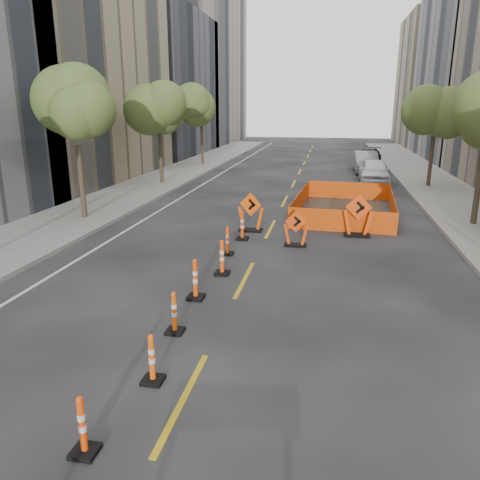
% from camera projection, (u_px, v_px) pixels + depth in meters
% --- Properties ---
extents(ground_plane, '(140.00, 140.00, 0.00)m').
position_uv_depth(ground_plane, '(212.00, 344.00, 10.07)').
color(ground_plane, black).
extents(sidewalk_left, '(4.00, 90.00, 0.15)m').
position_uv_depth(sidewalk_left, '(94.00, 209.00, 23.01)').
color(sidewalk_left, gray).
rests_on(sidewalk_left, ground).
extents(bld_left_d, '(12.00, 16.00, 14.00)m').
position_uv_depth(bld_left_d, '(144.00, 85.00, 48.22)').
color(bld_left_d, '#4C4C51').
rests_on(bld_left_d, ground).
extents(bld_left_e, '(12.00, 20.00, 20.00)m').
position_uv_depth(bld_left_e, '(189.00, 67.00, 62.87)').
color(bld_left_e, gray).
rests_on(bld_left_e, ground).
extents(bld_right_e, '(12.00, 14.00, 16.00)m').
position_uv_depth(bld_right_e, '(451.00, 81.00, 60.09)').
color(bld_right_e, tan).
rests_on(bld_right_e, ground).
extents(tree_l_b, '(2.80, 2.80, 5.95)m').
position_uv_depth(tree_l_b, '(75.00, 116.00, 19.78)').
color(tree_l_b, '#382B1E').
rests_on(tree_l_b, ground).
extents(tree_l_c, '(2.80, 2.80, 5.95)m').
position_uv_depth(tree_l_c, '(159.00, 113.00, 29.22)').
color(tree_l_c, '#382B1E').
rests_on(tree_l_c, ground).
extents(tree_l_d, '(2.80, 2.80, 5.95)m').
position_uv_depth(tree_l_d, '(201.00, 111.00, 38.66)').
color(tree_l_d, '#382B1E').
rests_on(tree_l_d, ground).
extents(tree_r_c, '(2.80, 2.80, 5.95)m').
position_uv_depth(tree_r_c, '(436.00, 113.00, 28.06)').
color(tree_r_c, '#382B1E').
rests_on(tree_r_c, ground).
extents(channelizer_1, '(0.38, 0.38, 0.97)m').
position_uv_depth(channelizer_1, '(82.00, 426.00, 6.76)').
color(channelizer_1, '#F6430A').
rests_on(channelizer_1, ground).
extents(channelizer_2, '(0.39, 0.39, 0.98)m').
position_uv_depth(channelizer_2, '(152.00, 358.00, 8.55)').
color(channelizer_2, '#FF550A').
rests_on(channelizer_2, ground).
extents(channelizer_3, '(0.39, 0.39, 0.99)m').
position_uv_depth(channelizer_3, '(174.00, 313.00, 10.44)').
color(channelizer_3, '#E15209').
rests_on(channelizer_3, ground).
extents(channelizer_4, '(0.44, 0.44, 1.11)m').
position_uv_depth(channelizer_4, '(195.00, 279.00, 12.28)').
color(channelizer_4, '#F3440A').
rests_on(channelizer_4, ground).
extents(channelizer_5, '(0.43, 0.43, 1.10)m').
position_uv_depth(channelizer_5, '(222.00, 257.00, 14.08)').
color(channelizer_5, '#FB4A0A').
rests_on(channelizer_5, ground).
extents(channelizer_6, '(0.40, 0.40, 1.01)m').
position_uv_depth(channelizer_6, '(228.00, 241.00, 15.99)').
color(channelizer_6, '#ED420A').
rests_on(channelizer_6, ground).
extents(channelizer_7, '(0.45, 0.45, 1.13)m').
position_uv_depth(channelizer_7, '(242.00, 225.00, 17.79)').
color(channelizer_7, '#DA3E09').
rests_on(channelizer_7, ground).
extents(chevron_sign_left, '(1.21, 0.94, 1.60)m').
position_uv_depth(chevron_sign_left, '(251.00, 212.00, 18.97)').
color(chevron_sign_left, '#F4550A').
rests_on(chevron_sign_left, ground).
extents(chevron_sign_center, '(1.00, 0.73, 1.34)m').
position_uv_depth(chevron_sign_center, '(296.00, 228.00, 16.95)').
color(chevron_sign_center, '#EB4009').
rests_on(chevron_sign_center, ground).
extents(chevron_sign_right, '(1.17, 0.76, 1.67)m').
position_uv_depth(chevron_sign_right, '(358.00, 215.00, 18.18)').
color(chevron_sign_right, '#F3430A').
rests_on(chevron_sign_right, ground).
extents(safety_fence, '(4.80, 7.63, 0.92)m').
position_uv_depth(safety_fence, '(345.00, 203.00, 22.33)').
color(safety_fence, '#DB460B').
rests_on(safety_fence, ground).
extents(parked_car_near, '(1.90, 4.65, 1.58)m').
position_uv_depth(parked_car_near, '(374.00, 171.00, 30.84)').
color(parked_car_near, white).
rests_on(parked_car_near, ground).
extents(parked_car_mid, '(1.87, 4.85, 1.58)m').
position_uv_depth(parked_car_mid, '(366.00, 162.00, 35.89)').
color(parked_car_mid, gray).
rests_on(parked_car_mid, ground).
extents(parked_car_far, '(2.97, 5.00, 1.36)m').
position_uv_depth(parked_car_far, '(368.00, 156.00, 41.09)').
color(parked_car_far, black).
rests_on(parked_car_far, ground).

